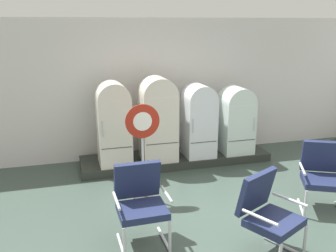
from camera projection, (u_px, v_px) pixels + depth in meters
ground at (243, 245)px, 4.84m from camera, size 12.00×10.00×0.05m
back_wall at (168, 87)px, 7.85m from camera, size 11.76×0.12×2.85m
display_plinth at (176, 158)px, 7.62m from camera, size 3.81×0.95×0.16m
refrigerator_0 at (114, 121)px, 6.94m from camera, size 0.60×0.66×1.57m
refrigerator_1 at (158, 117)px, 7.14m from camera, size 0.67×0.63×1.62m
refrigerator_2 at (199, 118)px, 7.38m from camera, size 0.58×0.63×1.45m
refrigerator_3 at (236, 118)px, 7.61m from camera, size 0.62×0.63×1.36m
armchair_left at (140, 199)px, 4.76m from camera, size 0.68×0.66×1.04m
armchair_right at (323, 172)px, 5.62m from camera, size 0.84×0.85×1.04m
armchair_center at (267, 211)px, 4.47m from camera, size 0.84×0.85×1.04m
sign_stand at (143, 149)px, 5.85m from camera, size 0.54×0.32×1.57m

